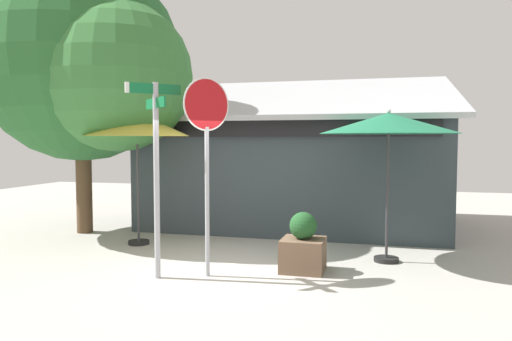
% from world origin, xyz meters
% --- Properties ---
extents(ground_plane, '(28.00, 28.00, 0.10)m').
position_xyz_m(ground_plane, '(0.00, 0.00, -0.05)').
color(ground_plane, '#ADA8A0').
extents(cafe_building, '(7.73, 5.14, 4.02)m').
position_xyz_m(cafe_building, '(0.28, 4.71, 1.51)').
color(cafe_building, '#333D42').
rests_on(cafe_building, ground).
extents(street_sign_post, '(0.65, 0.66, 3.09)m').
position_xyz_m(street_sign_post, '(-0.96, -0.95, 1.88)').
color(street_sign_post, '#A8AAB2').
rests_on(street_sign_post, ground).
extents(stop_sign, '(0.51, 0.68, 3.18)m').
position_xyz_m(stop_sign, '(-0.23, -0.64, 2.25)').
color(stop_sign, '#A8AAB2').
rests_on(stop_sign, ground).
extents(patio_umbrella_mustard_left, '(2.16, 2.16, 2.83)m').
position_xyz_m(patio_umbrella_mustard_left, '(-2.48, 1.23, 2.50)').
color(patio_umbrella_mustard_left, black).
rests_on(patio_umbrella_mustard_left, ground).
extents(patio_umbrella_forest_green_center, '(2.45, 2.45, 2.74)m').
position_xyz_m(patio_umbrella_forest_green_center, '(2.56, 1.06, 2.47)').
color(patio_umbrella_forest_green_center, black).
rests_on(patio_umbrella_forest_green_center, ground).
extents(shade_tree, '(5.23, 4.66, 6.35)m').
position_xyz_m(shade_tree, '(-4.05, 1.95, 3.90)').
color(shade_tree, brown).
rests_on(shade_tree, ground).
extents(sidewalk_planter, '(0.71, 0.71, 1.00)m').
position_xyz_m(sidewalk_planter, '(1.21, 0.05, 0.40)').
color(sidewalk_planter, brown).
rests_on(sidewalk_planter, ground).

